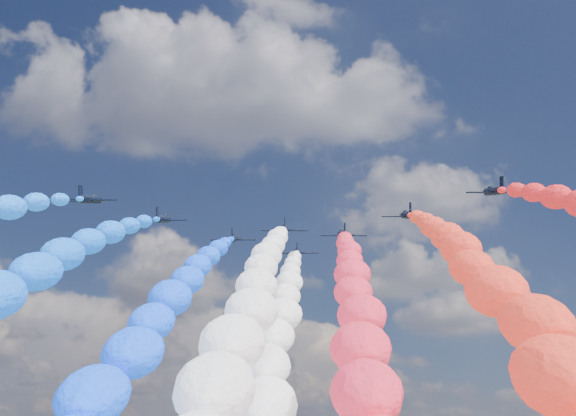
# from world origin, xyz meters

# --- Properties ---
(jet_0) EXTENTS (9.30, 12.34, 6.21)m
(jet_0) POSITION_xyz_m (-32.23, -7.79, 100.42)
(jet_0) COLOR black
(jet_1) EXTENTS (8.84, 12.01, 6.21)m
(jet_1) POSITION_xyz_m (-22.41, 3.13, 100.42)
(jet_1) COLOR black
(trail_1) EXTENTS (6.41, 112.40, 60.01)m
(trail_1) POSITION_xyz_m (-22.41, -54.58, 72.03)
(trail_1) COLOR blue
(jet_2) EXTENTS (9.16, 12.25, 6.21)m
(jet_2) POSITION_xyz_m (-11.08, 15.68, 100.42)
(jet_2) COLOR black
(trail_2) EXTENTS (6.41, 112.40, 60.01)m
(trail_2) POSITION_xyz_m (-11.08, -42.03, 72.03)
(trail_2) COLOR #1148FF
(jet_3) EXTENTS (9.52, 12.50, 6.21)m
(jet_3) POSITION_xyz_m (-0.97, 10.20, 100.42)
(jet_3) COLOR black
(trail_3) EXTENTS (6.41, 112.40, 60.01)m
(trail_3) POSITION_xyz_m (-0.97, -47.51, 72.03)
(trail_3) COLOR white
(jet_4) EXTENTS (9.05, 12.17, 6.21)m
(jet_4) POSITION_xyz_m (0.79, 25.77, 100.42)
(jet_4) COLOR black
(trail_4) EXTENTS (6.41, 112.40, 60.01)m
(trail_4) POSITION_xyz_m (0.79, -31.94, 72.03)
(trail_4) COLOR white
(jet_5) EXTENTS (9.56, 12.53, 6.21)m
(jet_5) POSITION_xyz_m (9.93, 14.00, 100.42)
(jet_5) COLOR black
(trail_5) EXTENTS (6.41, 112.40, 60.01)m
(trail_5) POSITION_xyz_m (9.93, -43.71, 72.03)
(trail_5) COLOR red
(jet_6) EXTENTS (9.16, 12.24, 6.21)m
(jet_6) POSITION_xyz_m (21.03, 3.16, 100.42)
(jet_6) COLOR black
(trail_6) EXTENTS (6.41, 112.40, 60.01)m
(trail_6) POSITION_xyz_m (21.03, -54.55, 72.03)
(trail_6) COLOR red
(jet_7) EXTENTS (9.52, 12.50, 6.21)m
(jet_7) POSITION_xyz_m (33.77, -8.23, 100.42)
(jet_7) COLOR black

